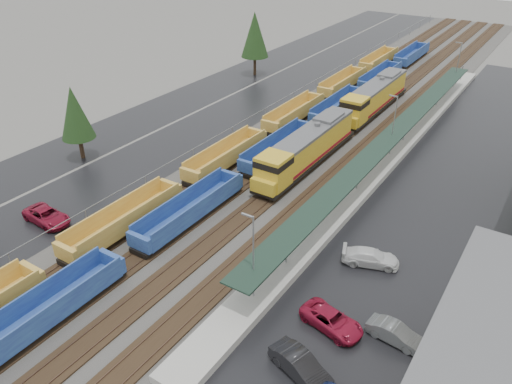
% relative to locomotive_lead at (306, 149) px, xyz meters
% --- Properties ---
extents(ballast_strip, '(20.00, 160.00, 0.08)m').
position_rel_locomotive_lead_xyz_m(ballast_strip, '(-2.00, 17.61, -2.41)').
color(ballast_strip, '#302D2B').
rests_on(ballast_strip, ground).
extents(trackbed, '(14.60, 160.00, 0.22)m').
position_rel_locomotive_lead_xyz_m(trackbed, '(-2.00, 17.61, -2.29)').
color(trackbed, black).
rests_on(trackbed, ground).
extents(west_parking_lot, '(10.00, 160.00, 0.02)m').
position_rel_locomotive_lead_xyz_m(west_parking_lot, '(-17.00, 17.61, -2.44)').
color(west_parking_lot, black).
rests_on(west_parking_lot, ground).
extents(west_road, '(9.00, 160.00, 0.02)m').
position_rel_locomotive_lead_xyz_m(west_road, '(-27.00, 17.61, -2.44)').
color(west_road, black).
rests_on(west_road, ground).
extents(east_commuter_lot, '(16.00, 100.00, 0.02)m').
position_rel_locomotive_lead_xyz_m(east_commuter_lot, '(17.00, 7.61, -2.44)').
color(east_commuter_lot, black).
rests_on(east_commuter_lot, ground).
extents(station_platform, '(3.00, 80.00, 8.00)m').
position_rel_locomotive_lead_xyz_m(station_platform, '(7.50, 7.62, -1.71)').
color(station_platform, '#9E9B93').
rests_on(station_platform, ground).
extents(chainlink_fence, '(0.08, 160.04, 2.02)m').
position_rel_locomotive_lead_xyz_m(chainlink_fence, '(-11.50, 16.05, -0.84)').
color(chainlink_fence, gray).
rests_on(chainlink_fence, ground).
extents(tree_west_near, '(3.96, 3.96, 9.00)m').
position_rel_locomotive_lead_xyz_m(tree_west_near, '(-24.00, -12.39, 3.37)').
color(tree_west_near, '#332316').
rests_on(tree_west_near, ground).
extents(tree_west_far, '(4.84, 4.84, 11.00)m').
position_rel_locomotive_lead_xyz_m(tree_west_far, '(-25.00, 27.61, 4.68)').
color(tree_west_far, '#332316').
rests_on(tree_west_far, ground).
extents(locomotive_lead, '(3.08, 20.31, 4.60)m').
position_rel_locomotive_lead_xyz_m(locomotive_lead, '(0.00, 0.00, 0.00)').
color(locomotive_lead, black).
rests_on(locomotive_lead, ground).
extents(locomotive_trail, '(3.08, 20.31, 4.60)m').
position_rel_locomotive_lead_xyz_m(locomotive_trail, '(0.00, 21.00, 0.00)').
color(locomotive_trail, black).
rests_on(locomotive_trail, ground).
extents(well_string_yellow, '(2.71, 111.96, 2.40)m').
position_rel_locomotive_lead_xyz_m(well_string_yellow, '(-8.00, -4.54, -1.26)').
color(well_string_yellow, '#B78232').
rests_on(well_string_yellow, ground).
extents(well_string_blue, '(2.66, 116.02, 2.35)m').
position_rel_locomotive_lead_xyz_m(well_string_blue, '(-4.00, 0.88, -1.27)').
color(well_string_blue, navy).
rests_on(well_string_blue, ground).
extents(parked_car_west_c, '(2.69, 5.38, 1.46)m').
position_rel_locomotive_lead_xyz_m(parked_car_west_c, '(-15.50, -23.90, -1.71)').
color(parked_car_west_c, maroon).
rests_on(parked_car_west_c, ground).
extents(parked_car_east_a, '(3.05, 5.05, 1.57)m').
position_rel_locomotive_lead_xyz_m(parked_car_east_a, '(13.84, -26.44, -1.66)').
color(parked_car_east_a, black).
rests_on(parked_car_east_a, ground).
extents(parked_car_east_b, '(3.27, 5.24, 1.35)m').
position_rel_locomotive_lead_xyz_m(parked_car_east_b, '(13.73, -21.50, -1.77)').
color(parked_car_east_b, maroon).
rests_on(parked_car_east_b, ground).
extents(parked_car_east_c, '(3.51, 5.23, 1.41)m').
position_rel_locomotive_lead_xyz_m(parked_car_east_c, '(13.30, -12.91, -1.74)').
color(parked_car_east_c, silver).
rests_on(parked_car_east_c, ground).
extents(parked_car_east_e, '(1.81, 4.24, 1.36)m').
position_rel_locomotive_lead_xyz_m(parked_car_east_e, '(18.07, -20.22, -1.77)').
color(parked_car_east_e, '#595C5E').
rests_on(parked_car_east_e, ground).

